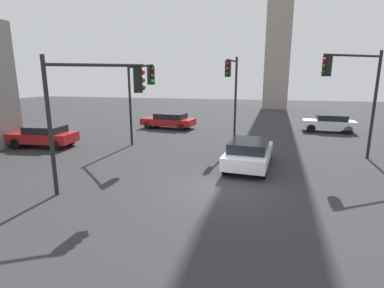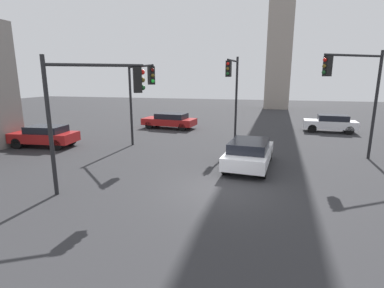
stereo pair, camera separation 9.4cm
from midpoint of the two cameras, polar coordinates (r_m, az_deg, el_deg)
name	(u,v)px [view 2 (the right image)]	position (r m, az deg, el deg)	size (l,w,h in m)	color
ground_plane	(223,190)	(12.27, 6.32, -8.87)	(105.77, 105.77, 0.00)	#2D2D30
traffic_light_0	(355,84)	(17.82, 29.34, 10.22)	(3.32, 2.18, 5.96)	black
traffic_light_1	(94,98)	(11.92, -18.46, 8.53)	(3.25, 1.97, 5.34)	black
traffic_light_2	(233,84)	(20.28, 8.14, 11.57)	(0.58, 2.64, 5.96)	black
traffic_light_3	(140,88)	(18.51, -10.03, 10.67)	(2.80, 2.68, 5.40)	black
car_1	(330,123)	(27.45, 25.55, 3.72)	(4.26, 1.98, 1.48)	silver
car_3	(249,153)	(15.23, 11.30, -1.71)	(2.45, 4.77, 1.44)	silver
car_4	(45,136)	(21.76, -26.73, 1.49)	(4.31, 2.21, 1.43)	maroon
car_5	(170,120)	(26.76, -4.27, 4.65)	(4.96, 2.49, 1.39)	maroon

